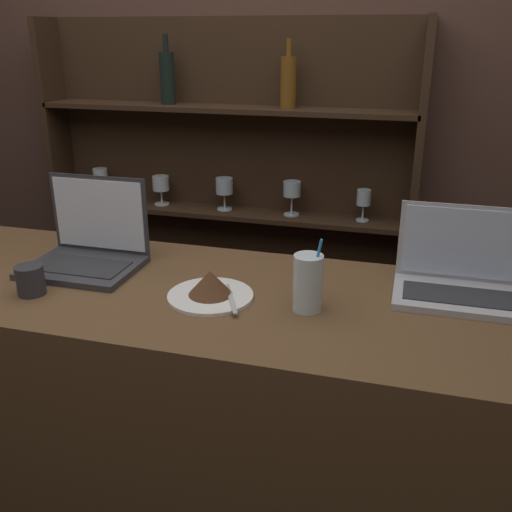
{
  "coord_description": "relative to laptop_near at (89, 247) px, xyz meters",
  "views": [
    {
      "loc": [
        0.64,
        -0.97,
        1.66
      ],
      "look_at": [
        0.27,
        0.35,
        1.13
      ],
      "focal_mm": 40.0,
      "sensor_mm": 36.0,
      "label": 1
    }
  ],
  "objects": [
    {
      "name": "laptop_far",
      "position": [
        1.03,
        0.08,
        -0.0
      ],
      "size": [
        0.34,
        0.2,
        0.23
      ],
      "color": "#ADADB2",
      "rests_on": "bar_counter"
    },
    {
      "name": "coffee_cup",
      "position": [
        -0.04,
        -0.22,
        -0.02
      ],
      "size": [
        0.07,
        0.07,
        0.08
      ],
      "color": "#2D2D33",
      "rests_on": "bar_counter"
    },
    {
      "name": "back_wall",
      "position": [
        0.24,
        0.98,
        0.27
      ],
      "size": [
        7.0,
        0.06,
        2.7
      ],
      "color": "#4C3328",
      "rests_on": "ground_plane"
    },
    {
      "name": "cake_plate",
      "position": [
        0.41,
        -0.11,
        -0.03
      ],
      "size": [
        0.22,
        0.22,
        0.08
      ],
      "color": "white",
      "rests_on": "bar_counter"
    },
    {
      "name": "laptop_near",
      "position": [
        0.0,
        0.0,
        0.0
      ],
      "size": [
        0.31,
        0.24,
        0.25
      ],
      "color": "#333338",
      "rests_on": "bar_counter"
    },
    {
      "name": "water_glass",
      "position": [
        0.67,
        -0.11,
        0.02
      ],
      "size": [
        0.07,
        0.07,
        0.19
      ],
      "color": "silver",
      "rests_on": "bar_counter"
    },
    {
      "name": "back_shelf",
      "position": [
        0.13,
        0.9,
        -0.19
      ],
      "size": [
        1.58,
        0.18,
        1.72
      ],
      "color": "#332114",
      "rests_on": "ground_plane"
    },
    {
      "name": "bar_counter",
      "position": [
        0.24,
        -0.08,
        -0.57
      ],
      "size": [
        2.18,
        0.63,
        1.03
      ],
      "color": "brown",
      "rests_on": "ground_plane"
    }
  ]
}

